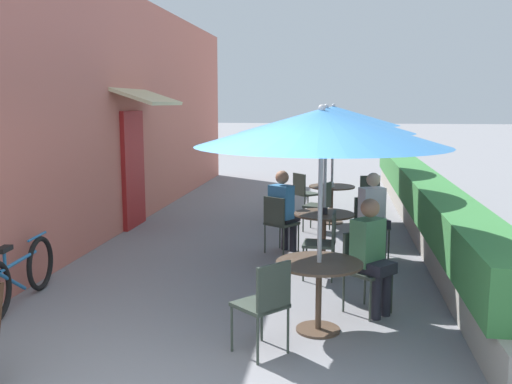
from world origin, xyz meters
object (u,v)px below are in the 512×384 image
at_px(cafe_chair_near_right, 363,265).
at_px(seated_patron_near_right, 371,251).
at_px(patio_umbrella_mid, 326,120).
at_px(cafe_chair_far_right, 321,202).
at_px(patio_table_far, 332,195).
at_px(coffee_cup_far, 332,185).
at_px(patio_umbrella_near, 322,128).
at_px(cafe_chair_near_left, 265,300).
at_px(patio_table_near, 319,279).
at_px(seated_patron_mid_left, 374,212).
at_px(bicycle_leaning, 19,276).
at_px(patio_table_mid, 324,225).
at_px(patio_umbrella_far, 333,116).
at_px(cafe_chair_mid_right, 279,220).
at_px(seated_patron_mid_right, 283,208).
at_px(cafe_chair_mid_back, 325,239).
at_px(cafe_chair_far_left, 303,191).
at_px(coffee_cup_mid, 325,211).
at_px(cafe_chair_mid_left, 369,222).
at_px(cafe_chair_far_back, 371,195).

distance_m(cafe_chair_near_right, seated_patron_near_right, 0.20).
distance_m(patio_umbrella_mid, cafe_chair_far_right, 2.46).
bearing_deg(patio_table_far, coffee_cup_far, -89.33).
height_order(cafe_chair_near_right, patio_umbrella_mid, patio_umbrella_mid).
xyz_separation_m(patio_umbrella_near, cafe_chair_near_left, (-0.45, -0.63, -1.49)).
relative_size(patio_table_near, seated_patron_near_right, 0.68).
height_order(seated_patron_mid_left, bicycle_leaning, seated_patron_mid_left).
distance_m(cafe_chair_near_left, seated_patron_near_right, 1.54).
xyz_separation_m(patio_table_mid, patio_umbrella_mid, (-0.00, 0.00, 1.47)).
xyz_separation_m(patio_umbrella_far, cafe_chair_far_right, (-0.18, -0.75, -1.49)).
relative_size(cafe_chair_near_right, seated_patron_near_right, 0.70).
xyz_separation_m(cafe_chair_mid_right, bicycle_leaning, (-2.63, -2.62, -0.17)).
bearing_deg(patio_umbrella_far, seated_patron_mid_right, -107.04).
bearing_deg(seated_patron_near_right, seated_patron_mid_right, -112.80).
bearing_deg(bicycle_leaning, cafe_chair_mid_back, 19.26).
xyz_separation_m(cafe_chair_far_left, cafe_chair_far_right, (0.38, -1.28, 0.00)).
height_order(seated_patron_mid_left, seated_patron_mid_right, same).
distance_m(seated_patron_mid_right, coffee_cup_far, 2.22).
relative_size(cafe_chair_mid_back, patio_table_far, 1.02).
bearing_deg(patio_umbrella_far, cafe_chair_mid_right, -107.76).
relative_size(patio_umbrella_mid, coffee_cup_mid, 26.86).
bearing_deg(cafe_chair_mid_left, patio_umbrella_far, -102.62).
height_order(cafe_chair_near_left, patio_table_mid, cafe_chair_near_left).
bearing_deg(cafe_chair_mid_left, cafe_chair_mid_back, 35.69).
xyz_separation_m(seated_patron_near_right, patio_table_mid, (-0.55, 1.96, -0.15)).
height_order(seated_patron_near_right, coffee_cup_mid, seated_patron_near_right).
relative_size(cafe_chair_near_right, patio_table_far, 1.02).
bearing_deg(patio_table_mid, patio_table_near, -89.61).
relative_size(cafe_chair_far_right, cafe_chair_far_back, 1.00).
bearing_deg(patio_umbrella_mid, cafe_chair_near_right, -76.13).
relative_size(seated_patron_mid_right, cafe_chair_far_right, 1.44).
xyz_separation_m(patio_table_mid, coffee_cup_far, (0.07, 2.56, 0.22)).
xyz_separation_m(cafe_chair_mid_left, patio_umbrella_far, (-0.58, 2.29, 1.49)).
relative_size(seated_patron_mid_right, cafe_chair_mid_back, 1.44).
bearing_deg(cafe_chair_far_back, cafe_chair_far_right, 35.69).
xyz_separation_m(coffee_cup_mid, cafe_chair_far_right, (-0.12, 2.01, -0.23)).
bearing_deg(seated_patron_mid_left, cafe_chair_mid_back, 31.60).
relative_size(seated_patron_near_right, seated_patron_mid_right, 1.00).
height_order(patio_umbrella_near, cafe_chair_far_right, patio_umbrella_near).
relative_size(patio_umbrella_near, cafe_chair_near_right, 2.78).
bearing_deg(patio_table_near, seated_patron_mid_right, 102.21).
relative_size(coffee_cup_mid, cafe_chair_far_right, 0.10).
distance_m(patio_table_far, bicycle_leaning, 6.01).
bearing_deg(coffee_cup_far, patio_table_mid, -91.56).
xyz_separation_m(cafe_chair_mid_left, cafe_chair_far_left, (-1.14, 2.82, 0.00)).
bearing_deg(cafe_chair_mid_right, seated_patron_mid_right, 90.00).
bearing_deg(patio_table_far, cafe_chair_far_right, -103.27).
relative_size(seated_patron_near_right, patio_table_mid, 1.46).
relative_size(seated_patron_mid_left, seated_patron_mid_right, 1.00).
bearing_deg(patio_umbrella_near, bicycle_leaning, 175.76).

